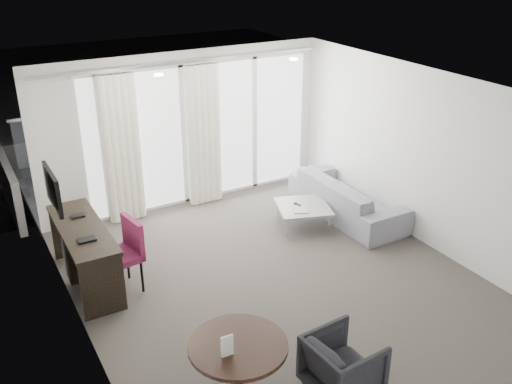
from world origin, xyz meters
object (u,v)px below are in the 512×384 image
sofa (347,197)px  rattan_chair_b (255,144)px  tub_armchair (343,364)px  rattan_chair_a (188,145)px  round_table (238,376)px  desk_chair (119,258)px  desk (85,255)px  coffee_table (303,216)px

sofa → rattan_chair_b: size_ratio=2.83×
tub_armchair → rattan_chair_b: (2.36, 6.02, 0.08)m
tub_armchair → rattan_chair_a: 6.53m
round_table → rattan_chair_b: bearing=59.3°
desk_chair → tub_armchair: size_ratio=1.43×
desk_chair → rattan_chair_b: desk_chair is taller
tub_armchair → sofa: sofa is taller
round_table → rattan_chair_a: bearing=71.0°
desk → tub_armchair: (1.75, -3.25, -0.10)m
desk_chair → rattan_chair_b: (3.78, 3.17, -0.10)m
desk_chair → desk: bearing=121.1°
sofa → coffee_table: bearing=88.7°
round_table → tub_armchair: bearing=-16.6°
desk_chair → rattan_chair_a: desk_chair is taller
desk_chair → round_table: size_ratio=1.03×
tub_armchair → sofa: bearing=-42.4°
rattan_chair_a → rattan_chair_b: rattan_chair_a is taller
rattan_chair_b → desk: bearing=-133.8°
desk_chair → sofa: (3.91, 0.32, -0.16)m
desk_chair → tub_armchair: desk_chair is taller
desk_chair → tub_armchair: bearing=-72.8°
desk_chair → rattan_chair_a: 4.37m
round_table → tub_armchair: size_ratio=1.39×
coffee_table → round_table: bearing=-132.9°
desk → coffee_table: size_ratio=2.21×
desk_chair → sofa: bearing=-4.6°
tub_armchair → rattan_chair_a: rattan_chair_a is taller
round_table → rattan_chair_b: (3.39, 5.72, 0.01)m
desk → rattan_chair_a: rattan_chair_a is taller
desk → rattan_chair_a: 4.27m
rattan_chair_a → rattan_chair_b: (1.28, -0.42, -0.06)m
rattan_chair_b → rattan_chair_a: bearing=174.2°
desk → round_table: size_ratio=1.86×
desk_chair → tub_armchair: (1.42, -2.85, -0.18)m
desk → rattan_chair_a: bearing=48.4°
coffee_table → rattan_chair_a: 3.32m
coffee_table → rattan_chair_b: (0.72, 2.84, 0.21)m
round_table → coffee_table: size_ratio=1.19×
sofa → rattan_chair_b: bearing=2.7°
round_table → sofa: size_ratio=0.43×
coffee_table → tub_armchair: bearing=-117.3°
coffee_table → sofa: 0.86m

